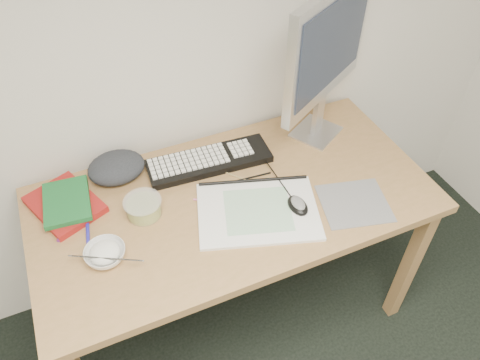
{
  "coord_description": "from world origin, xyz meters",
  "views": [
    {
      "loc": [
        -0.09,
        0.39,
        1.95
      ],
      "look_at": [
        0.36,
        1.43,
        0.83
      ],
      "focal_mm": 35.0,
      "sensor_mm": 36.0,
      "label": 1
    }
  ],
  "objects_px": {
    "sketchpad": "(258,211)",
    "keyboard": "(209,161)",
    "desk": "(234,212)",
    "rice_bowl": "(105,254)",
    "monitor": "(328,50)"
  },
  "relations": [
    {
      "from": "sketchpad",
      "to": "desk",
      "type": "bearing_deg",
      "value": 133.28
    },
    {
      "from": "desk",
      "to": "rice_bowl",
      "type": "height_order",
      "value": "rice_bowl"
    },
    {
      "from": "desk",
      "to": "sketchpad",
      "type": "xyz_separation_m",
      "value": [
        0.05,
        -0.1,
        0.09
      ]
    },
    {
      "from": "desk",
      "to": "sketchpad",
      "type": "distance_m",
      "value": 0.14
    },
    {
      "from": "keyboard",
      "to": "rice_bowl",
      "type": "xyz_separation_m",
      "value": [
        -0.45,
        -0.28,
        0.01
      ]
    },
    {
      "from": "sketchpad",
      "to": "rice_bowl",
      "type": "height_order",
      "value": "rice_bowl"
    },
    {
      "from": "desk",
      "to": "keyboard",
      "type": "height_order",
      "value": "keyboard"
    },
    {
      "from": "rice_bowl",
      "to": "sketchpad",
      "type": "bearing_deg",
      "value": -2.02
    },
    {
      "from": "sketchpad",
      "to": "keyboard",
      "type": "relative_size",
      "value": 0.88
    },
    {
      "from": "sketchpad",
      "to": "keyboard",
      "type": "distance_m",
      "value": 0.3
    },
    {
      "from": "desk",
      "to": "rice_bowl",
      "type": "bearing_deg",
      "value": -170.15
    },
    {
      "from": "sketchpad",
      "to": "keyboard",
      "type": "bearing_deg",
      "value": 120.0
    },
    {
      "from": "keyboard",
      "to": "monitor",
      "type": "relative_size",
      "value": 0.78
    },
    {
      "from": "desk",
      "to": "keyboard",
      "type": "bearing_deg",
      "value": 94.94
    },
    {
      "from": "desk",
      "to": "sketchpad",
      "type": "height_order",
      "value": "sketchpad"
    }
  ]
}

